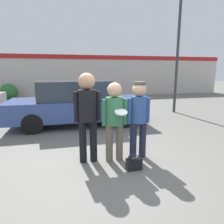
{
  "coord_description": "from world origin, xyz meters",
  "views": [
    {
      "loc": [
        -0.84,
        -3.68,
        1.88
      ],
      "look_at": [
        0.15,
        0.39,
        1.01
      ],
      "focal_mm": 32.0,
      "sensor_mm": 36.0,
      "label": 1
    }
  ],
  "objects": [
    {
      "name": "shrub",
      "position": [
        -4.34,
        10.63,
        0.53
      ],
      "size": [
        1.06,
        1.06,
        1.06
      ],
      "color": "#2D6B33",
      "rests_on": "ground"
    },
    {
      "name": "handbag",
      "position": [
        0.41,
        -0.31,
        0.13
      ],
      "size": [
        0.3,
        0.23,
        0.26
      ],
      "color": "black",
      "rests_on": "ground"
    },
    {
      "name": "storefront_building",
      "position": [
        0.0,
        11.35,
        1.53
      ],
      "size": [
        24.0,
        0.22,
        3.0
      ],
      "color": "beige",
      "rests_on": "ground"
    },
    {
      "name": "parked_car_near",
      "position": [
        -0.4,
        3.33,
        0.76
      ],
      "size": [
        4.6,
        1.8,
        1.55
      ],
      "color": "#334784",
      "rests_on": "ground"
    },
    {
      "name": "street_lamp",
      "position": [
        4.32,
        4.47,
        3.5
      ],
      "size": [
        1.31,
        0.35,
        5.69
      ],
      "color": "#38383D",
      "rests_on": "ground"
    },
    {
      "name": "person_middle_with_frisbee",
      "position": [
        0.15,
        0.17,
        0.98
      ],
      "size": [
        0.53,
        0.55,
        1.65
      ],
      "color": "#665B4C",
      "rests_on": "ground"
    },
    {
      "name": "ground_plane",
      "position": [
        0.0,
        0.0,
        0.0
      ],
      "size": [
        56.0,
        56.0,
        0.0
      ],
      "primitive_type": "plane",
      "color": "#66635E"
    },
    {
      "name": "person_left",
      "position": [
        -0.39,
        0.26,
        1.12
      ],
      "size": [
        0.54,
        0.37,
        1.84
      ],
      "color": "black",
      "rests_on": "ground"
    },
    {
      "name": "person_right",
      "position": [
        0.69,
        0.22,
        0.99
      ],
      "size": [
        0.5,
        0.33,
        1.66
      ],
      "color": "#1E2338",
      "rests_on": "ground"
    }
  ]
}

